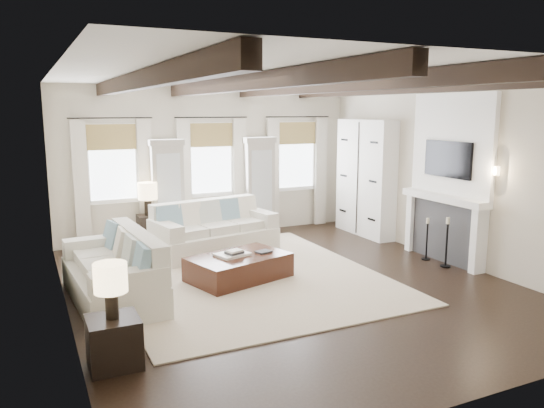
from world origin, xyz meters
name	(u,v)px	position (x,y,z in m)	size (l,w,h in m)	color
ground	(289,284)	(0.00, 0.00, 0.00)	(7.50, 7.50, 0.00)	black
room_shell	(305,158)	(0.75, 0.90, 1.89)	(6.54, 7.54, 3.22)	beige
area_rug	(245,276)	(-0.48, 0.65, 0.01)	(4.14, 4.89, 0.02)	#BEAE95
sofa_back	(213,232)	(-0.47, 2.30, 0.40)	(2.47, 1.46, 0.99)	beige
sofa_left	(117,273)	(-2.55, 0.46, 0.39)	(1.20, 2.36, 0.98)	beige
ottoman	(239,268)	(-0.64, 0.55, 0.20)	(1.54, 0.96, 0.41)	black
tray	(232,254)	(-0.73, 0.59, 0.43)	(0.50, 0.38, 0.04)	white
book_lower	(234,252)	(-0.71, 0.55, 0.47)	(0.26, 0.20, 0.04)	#262628
book_upper	(235,251)	(-0.72, 0.51, 0.50)	(0.22, 0.17, 0.03)	beige
book_loose	(264,252)	(-0.20, 0.54, 0.42)	(0.24, 0.18, 0.03)	#262628
side_table_front	(114,342)	(-2.92, -1.59, 0.27)	(0.54, 0.54, 0.54)	black
lamp_front	(111,281)	(-2.92, -1.59, 0.95)	(0.35, 0.35, 0.60)	black
side_table_back	(149,231)	(-1.46, 3.32, 0.32)	(0.42, 0.42, 0.64)	black
lamp_back	(148,193)	(-1.46, 3.32, 1.08)	(0.38, 0.38, 0.66)	black
candlestick_near	(446,246)	(2.90, -0.32, 0.36)	(0.18, 0.18, 0.88)	black
candlestick_far	(427,242)	(2.90, 0.17, 0.32)	(0.16, 0.16, 0.78)	black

